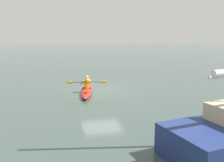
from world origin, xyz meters
name	(u,v)px	position (x,y,z in m)	size (l,w,h in m)	color
ground_plane	(101,90)	(0.00, 0.00, 0.00)	(160.00, 160.00, 0.00)	#384742
kayak	(87,90)	(1.01, 0.44, 0.16)	(1.42, 4.42, 0.31)	red
kayaker	(87,82)	(0.99, 0.38, 0.62)	(2.46, 0.62, 0.74)	yellow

